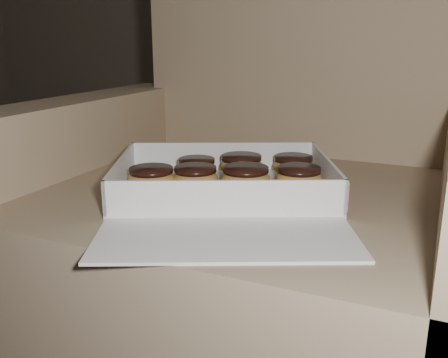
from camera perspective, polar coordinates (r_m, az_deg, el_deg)
armchair at (r=1.13m, az=3.70°, el=-6.57°), size 1.00×0.85×1.05m
bakery_box at (r=0.94m, az=0.24°, el=-1.57°), size 0.56×0.60×0.07m
donut_a at (r=1.05m, az=-3.14°, el=1.33°), size 0.08×0.08×0.04m
donut_b at (r=0.96m, az=2.50°, el=0.13°), size 0.09×0.09×0.05m
donut_c at (r=0.97m, az=-3.28°, el=0.24°), size 0.09×0.09×0.04m
donut_d at (r=1.06m, az=2.00°, el=1.62°), size 0.09×0.09×0.05m
donut_e at (r=1.07m, az=7.91°, el=1.57°), size 0.09×0.09×0.04m
donut_f at (r=0.97m, az=-8.29°, el=0.11°), size 0.09×0.09×0.05m
donut_g at (r=0.98m, az=8.54°, el=0.18°), size 0.09×0.09×0.04m
crumb_a at (r=0.94m, az=-1.98°, el=-1.73°), size 0.01×0.01×0.00m
crumb_b at (r=0.92m, az=-10.85°, el=-2.34°), size 0.01×0.01×0.00m
crumb_c at (r=0.87m, az=-3.40°, el=-3.30°), size 0.01×0.01×0.00m
crumb_d at (r=0.91m, az=10.39°, el=-2.57°), size 0.01×0.01×0.00m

